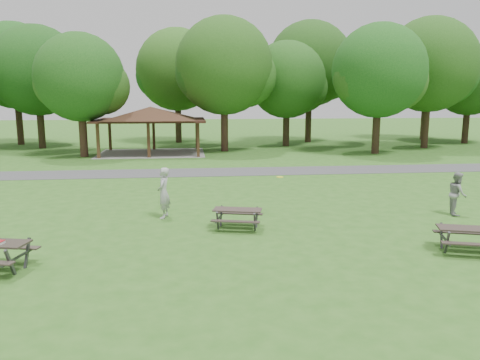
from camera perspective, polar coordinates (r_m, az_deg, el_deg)
name	(u,v)px	position (r m, az deg, el deg)	size (l,w,h in m)	color
ground	(223,243)	(15.02, -2.14, -7.68)	(160.00, 160.00, 0.00)	#2D601B
asphalt_path	(206,172)	(28.64, -4.18, 0.96)	(120.00, 3.20, 0.02)	#414244
pavilion	(151,115)	(38.40, -10.84, 7.74)	(8.60, 7.01, 3.76)	#3C2815
tree_row_c	(38,73)	(45.20, -23.37, 11.86)	(8.19, 7.80, 10.67)	black
tree_row_d	(81,80)	(37.64, -18.79, 11.46)	(6.93, 6.60, 9.27)	#322016
tree_row_e	(225,69)	(39.46, -1.80, 13.38)	(8.40, 8.00, 11.02)	#321E16
tree_row_f	(288,82)	(43.75, 5.85, 11.79)	(7.35, 7.00, 9.55)	black
tree_row_g	(380,74)	(39.33, 16.70, 12.32)	(7.77, 7.40, 10.25)	black
tree_row_h	(430,68)	(45.10, 22.20, 12.57)	(8.61, 8.20, 11.37)	#301F15
tree_row_i	(470,82)	(51.08, 26.25, 10.66)	(7.14, 6.80, 9.52)	black
tree_deep_a	(16,68)	(49.47, -25.62, 12.17)	(8.40, 8.00, 11.38)	#311E16
tree_deep_b	(178,72)	(47.34, -7.54, 12.90)	(8.40, 8.00, 11.13)	black
tree_deep_c	(311,67)	(47.92, 8.62, 13.51)	(8.82, 8.40, 11.90)	#311F15
tree_deep_d	(428,72)	(54.03, 21.93, 12.08)	(8.40, 8.00, 11.27)	#302315
picnic_table_middle	(238,214)	(16.44, -0.31, -4.13)	(1.96, 1.71, 0.73)	#322824
picnic_table_far	(469,234)	(15.57, 26.15, -5.90)	(2.13, 1.90, 0.77)	#2E2621
frisbee_in_flight	(280,177)	(17.91, 4.88, 0.36)	(0.28, 0.28, 0.02)	yellow
frisbee_thrower	(164,193)	(18.02, -9.30, -1.56)	(0.71, 0.47, 1.95)	#A7A7AA
frisbee_catcher	(457,194)	(20.14, 24.96, -1.52)	(0.82, 0.64, 1.70)	gray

